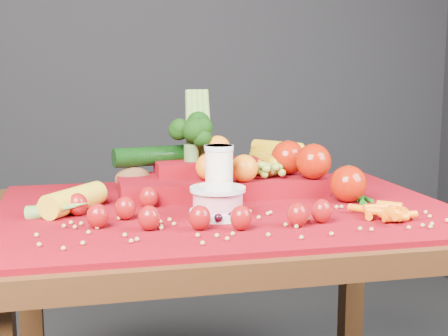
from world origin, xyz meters
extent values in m
cube|color=black|center=(0.00, 1.50, 1.25)|extent=(3.00, 0.02, 2.50)
cube|color=#35200C|center=(0.00, 0.00, 0.72)|extent=(1.10, 0.80, 0.05)
cube|color=#35200C|center=(-0.48, 0.33, 0.35)|extent=(0.06, 0.06, 0.70)
cube|color=#35200C|center=(0.48, 0.33, 0.35)|extent=(0.06, 0.06, 0.70)
cube|color=maroon|center=(0.00, 0.00, 0.76)|extent=(1.05, 0.75, 0.01)
cylinder|color=silver|center=(-0.02, -0.01, 0.84)|extent=(0.06, 0.06, 0.15)
cylinder|color=silver|center=(-0.02, -0.01, 0.90)|extent=(0.07, 0.07, 0.01)
cylinder|color=silver|center=(-0.04, -0.10, 0.77)|extent=(0.12, 0.12, 0.02)
cylinder|color=pink|center=(-0.04, -0.10, 0.80)|extent=(0.11, 0.11, 0.05)
cylinder|color=silver|center=(-0.04, -0.10, 0.83)|extent=(0.12, 0.12, 0.01)
ellipsoid|color=maroon|center=(-0.24, -0.08, 0.79)|extent=(0.04, 0.04, 0.05)
cone|color=#174B0D|center=(-0.24, -0.08, 0.81)|extent=(0.03, 0.03, 0.01)
ellipsoid|color=maroon|center=(-0.30, -0.14, 0.79)|extent=(0.04, 0.04, 0.05)
cone|color=#174B0D|center=(-0.30, -0.14, 0.81)|extent=(0.03, 0.03, 0.01)
ellipsoid|color=maroon|center=(-0.20, -0.18, 0.79)|extent=(0.04, 0.04, 0.05)
cone|color=#174B0D|center=(-0.20, -0.18, 0.81)|extent=(0.03, 0.03, 0.01)
ellipsoid|color=maroon|center=(-0.10, -0.20, 0.79)|extent=(0.04, 0.04, 0.05)
cone|color=#174B0D|center=(-0.10, -0.20, 0.81)|extent=(0.03, 0.03, 0.01)
ellipsoid|color=maroon|center=(-0.02, -0.22, 0.79)|extent=(0.04, 0.04, 0.05)
cone|color=#174B0D|center=(-0.02, -0.22, 0.81)|extent=(0.03, 0.03, 0.01)
ellipsoid|color=maroon|center=(0.10, -0.22, 0.79)|extent=(0.04, 0.04, 0.05)
cone|color=#174B0D|center=(0.10, -0.22, 0.81)|extent=(0.03, 0.03, 0.01)
ellipsoid|color=maroon|center=(-0.18, 0.02, 0.79)|extent=(0.04, 0.04, 0.05)
cone|color=#174B0D|center=(-0.18, 0.02, 0.81)|extent=(0.03, 0.03, 0.01)
ellipsoid|color=maroon|center=(-0.34, -0.02, 0.79)|extent=(0.04, 0.04, 0.05)
cone|color=#174B0D|center=(-0.34, -0.02, 0.81)|extent=(0.03, 0.03, 0.01)
ellipsoid|color=maroon|center=(0.16, -0.20, 0.79)|extent=(0.04, 0.04, 0.05)
cone|color=#174B0D|center=(0.16, -0.20, 0.81)|extent=(0.03, 0.03, 0.01)
cylinder|color=yellow|center=(-0.35, 0.02, 0.79)|extent=(0.15, 0.18, 0.06)
ellipsoid|color=brown|center=(-0.20, 0.22, 0.79)|extent=(0.10, 0.07, 0.07)
cube|color=maroon|center=(0.02, 0.15, 0.78)|extent=(0.52, 0.22, 0.04)
cube|color=maroon|center=(0.00, 0.20, 0.82)|extent=(0.28, 0.12, 0.03)
sphere|color=#A10800|center=(0.24, 0.06, 0.85)|extent=(0.09, 0.09, 0.09)
sphere|color=#A10800|center=(0.30, -0.02, 0.81)|extent=(0.09, 0.09, 0.09)
sphere|color=#A10800|center=(0.20, 0.14, 0.85)|extent=(0.09, 0.09, 0.09)
sphere|color=#CA5C0C|center=(-0.02, 0.10, 0.84)|extent=(0.07, 0.07, 0.07)
sphere|color=#CA5C0C|center=(0.06, 0.06, 0.84)|extent=(0.07, 0.07, 0.07)
sphere|color=#CA5C0C|center=(0.02, 0.18, 0.88)|extent=(0.07, 0.07, 0.07)
cylinder|color=gold|center=(0.14, 0.22, 0.82)|extent=(0.06, 0.18, 0.04)
cylinder|color=gold|center=(0.16, 0.22, 0.84)|extent=(0.04, 0.18, 0.04)
cylinder|color=gold|center=(0.18, 0.22, 0.85)|extent=(0.08, 0.18, 0.04)
cylinder|color=gold|center=(0.20, 0.22, 0.87)|extent=(0.11, 0.18, 0.04)
cylinder|color=#3F662D|center=(-0.05, 0.20, 0.86)|extent=(0.04, 0.04, 0.04)
cylinder|color=olive|center=(-0.04, 0.24, 0.92)|extent=(0.03, 0.06, 0.22)
cylinder|color=olive|center=(-0.03, 0.24, 0.92)|extent=(0.02, 0.06, 0.22)
cylinder|color=olive|center=(-0.01, 0.24, 0.92)|extent=(0.02, 0.06, 0.22)
cylinder|color=olive|center=(0.00, 0.24, 0.92)|extent=(0.03, 0.06, 0.22)
cylinder|color=black|center=(-0.14, 0.24, 0.85)|extent=(0.22, 0.09, 0.05)
camera|label=1|loc=(-0.33, -1.40, 1.09)|focal=50.00mm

